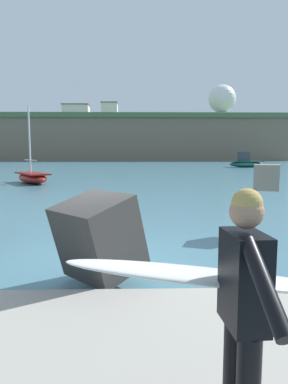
{
  "coord_description": "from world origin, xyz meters",
  "views": [
    {
      "loc": [
        0.35,
        -6.64,
        2.23
      ],
      "look_at": [
        0.51,
        0.5,
        1.4
      ],
      "focal_mm": 32.17,
      "sensor_mm": 36.0,
      "label": 1
    }
  ],
  "objects_px": {
    "boat_near_right": "(246,163)",
    "station_building_central": "(110,112)",
    "boat_near_centre": "(32,177)",
    "station_building_west": "(76,113)",
    "radar_dome": "(222,100)",
    "surfer_with_board": "(232,298)"
  },
  "relations": [
    {
      "from": "boat_near_right",
      "to": "station_building_central",
      "type": "xyz_separation_m",
      "value": [
        -24.14,
        57.86,
        13.8
      ]
    },
    {
      "from": "surfer_with_board",
      "to": "radar_dome",
      "type": "bearing_deg",
      "value": 76.26
    },
    {
      "from": "surfer_with_board",
      "to": "station_building_central",
      "type": "height_order",
      "value": "station_building_central"
    },
    {
      "from": "boat_near_right",
      "to": "radar_dome",
      "type": "distance_m",
      "value": 58.99
    },
    {
      "from": "surfer_with_board",
      "to": "boat_near_centre",
      "type": "xyz_separation_m",
      "value": [
        -8.07,
        22.53,
        -0.83
      ]
    },
    {
      "from": "radar_dome",
      "to": "surfer_with_board",
      "type": "bearing_deg",
      "value": -103.74
    },
    {
      "from": "boat_near_centre",
      "to": "station_building_west",
      "type": "bearing_deg",
      "value": 97.52
    },
    {
      "from": "boat_near_centre",
      "to": "station_building_west",
      "type": "height_order",
      "value": "station_building_west"
    },
    {
      "from": "station_building_west",
      "to": "station_building_central",
      "type": "relative_size",
      "value": 1.45
    },
    {
      "from": "station_building_central",
      "to": "boat_near_right",
      "type": "bearing_deg",
      "value": -67.35
    },
    {
      "from": "boat_near_centre",
      "to": "radar_dome",
      "type": "height_order",
      "value": "radar_dome"
    },
    {
      "from": "station_building_west",
      "to": "station_building_central",
      "type": "xyz_separation_m",
      "value": [
        10.42,
        -0.87,
        0.22
      ]
    },
    {
      "from": "boat_near_centre",
      "to": "boat_near_right",
      "type": "xyz_separation_m",
      "value": [
        23.45,
        25.42,
        0.25
      ]
    },
    {
      "from": "radar_dome",
      "to": "station_building_central",
      "type": "distance_m",
      "value": 34.3
    },
    {
      "from": "boat_near_centre",
      "to": "radar_dome",
      "type": "relative_size",
      "value": 0.52
    },
    {
      "from": "surfer_with_board",
      "to": "station_building_west",
      "type": "xyz_separation_m",
      "value": [
        -19.17,
        106.68,
        13.0
      ]
    },
    {
      "from": "surfer_with_board",
      "to": "boat_near_right",
      "type": "bearing_deg",
      "value": 72.21
    },
    {
      "from": "surfer_with_board",
      "to": "station_building_west",
      "type": "height_order",
      "value": "station_building_west"
    },
    {
      "from": "boat_near_centre",
      "to": "station_building_central",
      "type": "height_order",
      "value": "station_building_central"
    },
    {
      "from": "surfer_with_board",
      "to": "boat_near_right",
      "type": "distance_m",
      "value": 50.36
    },
    {
      "from": "boat_near_right",
      "to": "station_building_central",
      "type": "height_order",
      "value": "station_building_central"
    },
    {
      "from": "radar_dome",
      "to": "station_building_central",
      "type": "xyz_separation_m",
      "value": [
        -34.07,
        2.28,
        -3.28
      ]
    }
  ]
}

